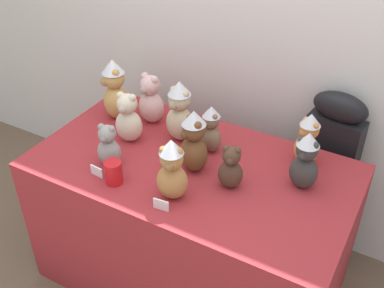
% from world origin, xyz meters
% --- Properties ---
extents(wall_back, '(7.00, 0.08, 2.60)m').
position_xyz_m(wall_back, '(0.00, 0.92, 1.30)').
color(wall_back, silver).
rests_on(wall_back, ground_plane).
extents(display_table, '(1.53, 0.84, 0.79)m').
position_xyz_m(display_table, '(0.00, 0.25, 0.39)').
color(display_table, maroon).
rests_on(display_table, ground_plane).
extents(instrument_case, '(0.29, 0.16, 1.05)m').
position_xyz_m(instrument_case, '(0.53, 0.80, 0.53)').
color(instrument_case, black).
rests_on(instrument_case, ground_plane).
extents(teddy_bear_chestnut, '(0.18, 0.18, 0.31)m').
position_xyz_m(teddy_bear_chestnut, '(0.02, 0.23, 0.94)').
color(teddy_bear_chestnut, brown).
rests_on(teddy_bear_chestnut, display_table).
extents(teddy_bear_charcoal, '(0.14, 0.13, 0.28)m').
position_xyz_m(teddy_bear_charcoal, '(0.50, 0.35, 0.93)').
color(teddy_bear_charcoal, '#383533').
rests_on(teddy_bear_charcoal, display_table).
extents(teddy_bear_caramel, '(0.16, 0.15, 0.30)m').
position_xyz_m(teddy_bear_caramel, '(0.04, 0.01, 0.93)').
color(teddy_bear_caramel, '#B27A42').
rests_on(teddy_bear_caramel, display_table).
extents(teddy_bear_honey, '(0.20, 0.19, 0.34)m').
position_xyz_m(teddy_bear_honey, '(-0.57, 0.43, 0.96)').
color(teddy_bear_honey, tan).
rests_on(teddy_bear_honey, display_table).
extents(teddy_bear_mocha, '(0.14, 0.14, 0.25)m').
position_xyz_m(teddy_bear_mocha, '(0.02, 0.40, 0.91)').
color(teddy_bear_mocha, '#7F6047').
rests_on(teddy_bear_mocha, display_table).
extents(teddy_bear_cocoa, '(0.13, 0.12, 0.22)m').
position_xyz_m(teddy_bear_cocoa, '(0.22, 0.20, 0.89)').
color(teddy_bear_cocoa, '#4C3323').
rests_on(teddy_bear_cocoa, display_table).
extents(teddy_bear_ginger, '(0.16, 0.15, 0.27)m').
position_xyz_m(teddy_bear_ginger, '(0.46, 0.52, 0.92)').
color(teddy_bear_ginger, '#D17F3D').
rests_on(teddy_bear_ginger, display_table).
extents(teddy_bear_sand, '(0.17, 0.15, 0.33)m').
position_xyz_m(teddy_bear_sand, '(-0.16, 0.41, 0.95)').
color(teddy_bear_sand, '#CCB78E').
rests_on(teddy_bear_sand, display_table).
extents(teddy_bear_blush, '(0.16, 0.14, 0.28)m').
position_xyz_m(teddy_bear_blush, '(-0.38, 0.48, 0.92)').
color(teddy_bear_blush, beige).
rests_on(teddy_bear_blush, display_table).
extents(teddy_bear_ash, '(0.13, 0.11, 0.22)m').
position_xyz_m(teddy_bear_ash, '(-0.34, 0.07, 0.89)').
color(teddy_bear_ash, gray).
rests_on(teddy_bear_ash, display_table).
extents(teddy_bear_cream, '(0.15, 0.13, 0.27)m').
position_xyz_m(teddy_bear_cream, '(-0.38, 0.28, 0.92)').
color(teddy_bear_cream, beige).
rests_on(teddy_bear_cream, display_table).
extents(party_cup_red, '(0.08, 0.08, 0.11)m').
position_xyz_m(party_cup_red, '(-0.24, -0.03, 0.84)').
color(party_cup_red, red).
rests_on(party_cup_red, display_table).
extents(name_card_front_left, '(0.07, 0.01, 0.05)m').
position_xyz_m(name_card_front_left, '(0.04, -0.08, 0.81)').
color(name_card_front_left, white).
rests_on(name_card_front_left, display_table).
extents(name_card_front_middle, '(0.07, 0.01, 0.05)m').
position_xyz_m(name_card_front_middle, '(-0.34, -0.03, 0.81)').
color(name_card_front_middle, white).
rests_on(name_card_front_middle, display_table).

